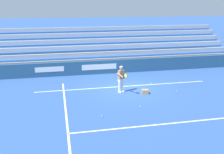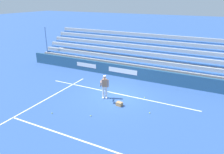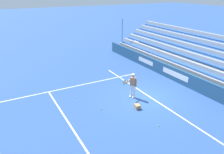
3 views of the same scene
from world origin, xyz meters
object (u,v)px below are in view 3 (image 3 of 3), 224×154
ball_box_cardboard (137,106)px  tennis_ball_stray_back (159,125)px  tennis_ball_on_baseline (101,109)px  tennis_ball_far_right (76,97)px  tennis_ball_far_left (172,108)px  tennis_player (132,85)px

ball_box_cardboard → tennis_ball_stray_back: (-2.14, 0.07, -0.10)m
tennis_ball_on_baseline → ball_box_cardboard: bearing=-115.4°
tennis_ball_far_right → tennis_ball_on_baseline: bearing=-160.1°
ball_box_cardboard → tennis_ball_far_left: (-1.13, -1.90, -0.10)m
tennis_player → tennis_ball_far_left: 3.01m
tennis_player → tennis_ball_stray_back: (-3.58, 0.65, -0.86)m
ball_box_cardboard → tennis_ball_on_baseline: ball_box_cardboard is taller
tennis_player → tennis_ball_far_left: bearing=-152.8°
ball_box_cardboard → tennis_ball_far_right: bearing=41.2°
ball_box_cardboard → tennis_ball_far_right: (3.30, 2.89, -0.10)m
tennis_player → ball_box_cardboard: (-1.44, 0.58, -0.76)m
ball_box_cardboard → tennis_ball_stray_back: size_ratio=6.06×
tennis_ball_stray_back → tennis_ball_on_baseline: bearing=32.4°
ball_box_cardboard → tennis_ball_stray_back: bearing=178.2°
tennis_ball_on_baseline → tennis_ball_stray_back: size_ratio=1.00×
tennis_ball_stray_back → tennis_ball_far_right: bearing=27.4°
tennis_ball_far_left → tennis_ball_on_baseline: 4.46m
tennis_player → tennis_ball_on_baseline: 2.80m
tennis_ball_on_baseline → tennis_ball_stray_back: bearing=-147.6°
tennis_ball_far_left → tennis_ball_on_baseline: same height
ball_box_cardboard → tennis_ball_far_right: 4.39m
tennis_ball_far_right → tennis_ball_stray_back: bearing=-152.6°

